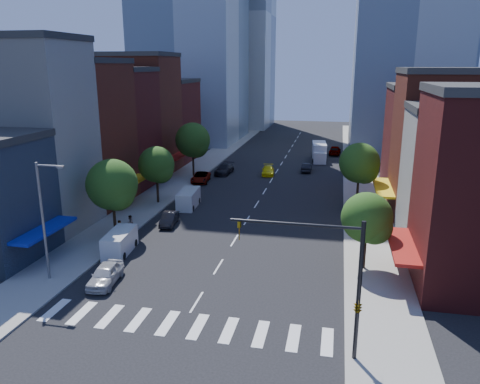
{
  "coord_description": "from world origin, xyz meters",
  "views": [
    {
      "loc": [
        8.97,
        -27.93,
        15.88
      ],
      "look_at": [
        0.74,
        11.04,
        5.0
      ],
      "focal_mm": 35.0,
      "sensor_mm": 36.0,
      "label": 1
    }
  ],
  "objects_px": {
    "traffic_car_oncoming": "(307,167)",
    "parked_car_third": "(201,177)",
    "box_truck": "(319,152)",
    "parked_car_rear": "(224,169)",
    "taxi": "(268,170)",
    "parked_car_second": "(169,219)",
    "cargo_van_far": "(188,199)",
    "cargo_van_near": "(119,243)",
    "parked_car_front": "(105,274)",
    "pedestrian_far": "(130,223)",
    "traffic_car_far": "(335,150)",
    "pedestrian_near": "(120,229)"
  },
  "relations": [
    {
      "from": "taxi",
      "to": "parked_car_third",
      "type": "bearing_deg",
      "value": -149.67
    },
    {
      "from": "parked_car_front",
      "to": "pedestrian_far",
      "type": "relative_size",
      "value": 2.78
    },
    {
      "from": "parked_car_front",
      "to": "cargo_van_near",
      "type": "height_order",
      "value": "cargo_van_near"
    },
    {
      "from": "parked_car_front",
      "to": "traffic_car_far",
      "type": "distance_m",
      "value": 58.82
    },
    {
      "from": "parked_car_third",
      "to": "taxi",
      "type": "height_order",
      "value": "parked_car_third"
    },
    {
      "from": "parked_car_second",
      "to": "cargo_van_far",
      "type": "height_order",
      "value": "cargo_van_far"
    },
    {
      "from": "parked_car_front",
      "to": "box_truck",
      "type": "relative_size",
      "value": 0.58
    },
    {
      "from": "traffic_car_oncoming",
      "to": "parked_car_third",
      "type": "bearing_deg",
      "value": 35.81
    },
    {
      "from": "box_truck",
      "to": "pedestrian_far",
      "type": "relative_size",
      "value": 4.83
    },
    {
      "from": "cargo_van_near",
      "to": "pedestrian_far",
      "type": "distance_m",
      "value": 5.33
    },
    {
      "from": "parked_car_third",
      "to": "traffic_car_oncoming",
      "type": "xyz_separation_m",
      "value": [
        13.98,
        9.79,
        -0.03
      ]
    },
    {
      "from": "parked_car_front",
      "to": "parked_car_third",
      "type": "xyz_separation_m",
      "value": [
        -2.0,
        31.66,
        -0.06
      ]
    },
    {
      "from": "cargo_van_far",
      "to": "taxi",
      "type": "bearing_deg",
      "value": 66.04
    },
    {
      "from": "box_truck",
      "to": "traffic_car_oncoming",
      "type": "bearing_deg",
      "value": -104.07
    },
    {
      "from": "traffic_car_oncoming",
      "to": "box_truck",
      "type": "bearing_deg",
      "value": -98.45
    },
    {
      "from": "parked_car_second",
      "to": "parked_car_rear",
      "type": "bearing_deg",
      "value": 82.6
    },
    {
      "from": "pedestrian_near",
      "to": "taxi",
      "type": "bearing_deg",
      "value": -22.06
    },
    {
      "from": "parked_car_rear",
      "to": "traffic_car_far",
      "type": "height_order",
      "value": "traffic_car_far"
    },
    {
      "from": "cargo_van_near",
      "to": "cargo_van_far",
      "type": "xyz_separation_m",
      "value": [
        1.64,
        14.2,
        0.02
      ]
    },
    {
      "from": "parked_car_second",
      "to": "taxi",
      "type": "bearing_deg",
      "value": 67.71
    },
    {
      "from": "parked_car_rear",
      "to": "taxi",
      "type": "relative_size",
      "value": 1.13
    },
    {
      "from": "taxi",
      "to": "box_truck",
      "type": "distance_m",
      "value": 14.16
    },
    {
      "from": "parked_car_rear",
      "to": "pedestrian_near",
      "type": "height_order",
      "value": "pedestrian_near"
    },
    {
      "from": "parked_car_rear",
      "to": "pedestrian_near",
      "type": "distance_m",
      "value": 28.76
    },
    {
      "from": "parked_car_third",
      "to": "traffic_car_oncoming",
      "type": "bearing_deg",
      "value": 28.18
    },
    {
      "from": "cargo_van_near",
      "to": "parked_car_third",
      "type": "bearing_deg",
      "value": 84.66
    },
    {
      "from": "box_truck",
      "to": "parked_car_rear",
      "type": "bearing_deg",
      "value": -140.6
    },
    {
      "from": "parked_car_rear",
      "to": "taxi",
      "type": "xyz_separation_m",
      "value": [
        6.5,
        0.77,
        -0.08
      ]
    },
    {
      "from": "parked_car_rear",
      "to": "cargo_van_far",
      "type": "xyz_separation_m",
      "value": [
        0.01,
        -17.46,
        0.26
      ]
    },
    {
      "from": "parked_car_second",
      "to": "cargo_van_far",
      "type": "distance_m",
      "value": 6.24
    },
    {
      "from": "parked_car_third",
      "to": "traffic_car_far",
      "type": "bearing_deg",
      "value": 47.37
    },
    {
      "from": "parked_car_front",
      "to": "cargo_van_near",
      "type": "xyz_separation_m",
      "value": [
        -1.63,
        5.68,
        0.22
      ]
    },
    {
      "from": "traffic_car_oncoming",
      "to": "box_truck",
      "type": "distance_m",
      "value": 9.13
    },
    {
      "from": "taxi",
      "to": "traffic_car_far",
      "type": "height_order",
      "value": "traffic_car_far"
    },
    {
      "from": "parked_car_second",
      "to": "cargo_van_far",
      "type": "bearing_deg",
      "value": 82.51
    },
    {
      "from": "parked_car_third",
      "to": "parked_car_rear",
      "type": "relative_size",
      "value": 0.99
    },
    {
      "from": "cargo_van_near",
      "to": "box_truck",
      "type": "relative_size",
      "value": 0.62
    },
    {
      "from": "parked_car_rear",
      "to": "box_truck",
      "type": "xyz_separation_m",
      "value": [
        13.45,
        13.08,
        0.69
      ]
    },
    {
      "from": "parked_car_front",
      "to": "parked_car_second",
      "type": "relative_size",
      "value": 1.12
    },
    {
      "from": "box_truck",
      "to": "cargo_van_far",
      "type": "bearing_deg",
      "value": -118.56
    },
    {
      "from": "taxi",
      "to": "traffic_car_oncoming",
      "type": "distance_m",
      "value": 6.42
    },
    {
      "from": "parked_car_front",
      "to": "parked_car_third",
      "type": "relative_size",
      "value": 0.88
    },
    {
      "from": "parked_car_second",
      "to": "pedestrian_far",
      "type": "height_order",
      "value": "pedestrian_far"
    },
    {
      "from": "parked_car_second",
      "to": "parked_car_third",
      "type": "xyz_separation_m",
      "value": [
        -2.0,
        18.01,
        0.04
      ]
    },
    {
      "from": "parked_car_third",
      "to": "box_truck",
      "type": "distance_m",
      "value": 24.32
    },
    {
      "from": "parked_car_third",
      "to": "traffic_car_oncoming",
      "type": "height_order",
      "value": "parked_car_third"
    },
    {
      "from": "parked_car_rear",
      "to": "cargo_van_far",
      "type": "distance_m",
      "value": 17.46
    },
    {
      "from": "parked_car_front",
      "to": "traffic_car_oncoming",
      "type": "height_order",
      "value": "parked_car_front"
    },
    {
      "from": "parked_car_front",
      "to": "traffic_car_far",
      "type": "relative_size",
      "value": 0.9
    },
    {
      "from": "pedestrian_far",
      "to": "parked_car_rear",
      "type": "bearing_deg",
      "value": 172.96
    }
  ]
}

